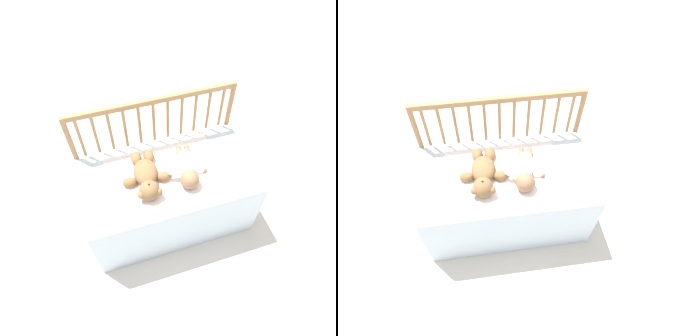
# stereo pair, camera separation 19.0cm
# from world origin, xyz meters

# --- Properties ---
(ground_plane) EXTENTS (12.00, 12.00, 0.00)m
(ground_plane) POSITION_xyz_m (0.00, 0.00, 0.00)
(ground_plane) COLOR silver
(crib_mattress) EXTENTS (1.15, 0.61, 0.55)m
(crib_mattress) POSITION_xyz_m (0.00, 0.00, 0.28)
(crib_mattress) COLOR silver
(crib_mattress) RESTS_ON ground_plane
(crib_rail) EXTENTS (1.15, 0.04, 0.92)m
(crib_rail) POSITION_xyz_m (0.00, 0.33, 0.65)
(crib_rail) COLOR #997047
(crib_rail) RESTS_ON ground_plane
(blanket) EXTENTS (0.75, 0.49, 0.01)m
(blanket) POSITION_xyz_m (-0.02, 0.03, 0.56)
(blanket) COLOR white
(blanket) RESTS_ON crib_mattress
(teddy_bear) EXTENTS (0.31, 0.40, 0.13)m
(teddy_bear) POSITION_xyz_m (-0.15, -0.01, 0.61)
(teddy_bear) COLOR olive
(teddy_bear) RESTS_ON crib_mattress
(baby) EXTENTS (0.27, 0.38, 0.12)m
(baby) POSITION_xyz_m (0.12, -0.02, 0.60)
(baby) COLOR white
(baby) RESTS_ON crib_mattress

